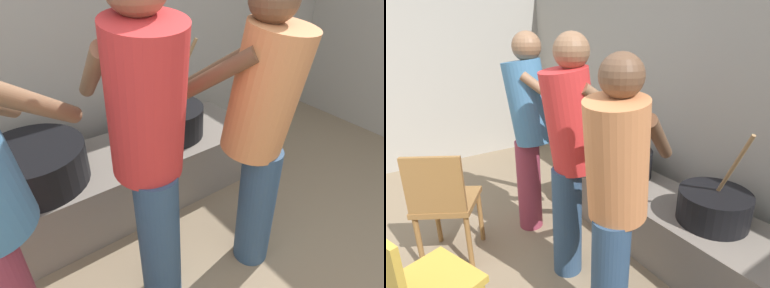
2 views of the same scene
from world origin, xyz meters
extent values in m
cube|color=#9E998E|center=(0.00, 2.47, 1.09)|extent=(5.58, 0.20, 2.18)
cube|color=slate|center=(0.13, 1.95, 0.21)|extent=(2.05, 0.60, 0.42)
cylinder|color=black|center=(0.59, 1.97, 0.53)|extent=(0.46, 0.46, 0.22)
cylinder|color=#937047|center=(0.67, 1.97, 0.83)|extent=(0.24, 0.12, 0.51)
cylinder|color=black|center=(-0.33, 1.95, 0.53)|extent=(0.58, 0.58, 0.23)
cylinder|color=brown|center=(-0.34, 1.30, 1.18)|extent=(0.39, 0.38, 0.36)
cylinder|color=navy|center=(0.58, 1.09, 0.37)|extent=(0.20, 0.20, 0.75)
cylinder|color=#D17F4C|center=(0.57, 1.12, 1.05)|extent=(0.44, 0.48, 0.64)
cylinder|color=brown|center=(0.58, 1.38, 1.11)|extent=(0.27, 0.44, 0.35)
cylinder|color=brown|center=(0.34, 1.26, 1.11)|extent=(0.27, 0.44, 0.35)
cylinder|color=navy|center=(0.02, 1.18, 0.39)|extent=(0.20, 0.20, 0.79)
cylinder|color=red|center=(0.02, 1.21, 1.10)|extent=(0.35, 0.42, 0.67)
cylinder|color=brown|center=(0.19, 1.43, 1.17)|extent=(0.14, 0.48, 0.36)
cylinder|color=brown|center=(-0.08, 1.47, 1.17)|extent=(0.14, 0.48, 0.36)
camera|label=1|loc=(-0.49, 0.20, 1.64)|focal=30.95mm
camera|label=2|loc=(1.58, 0.20, 1.62)|focal=29.32mm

